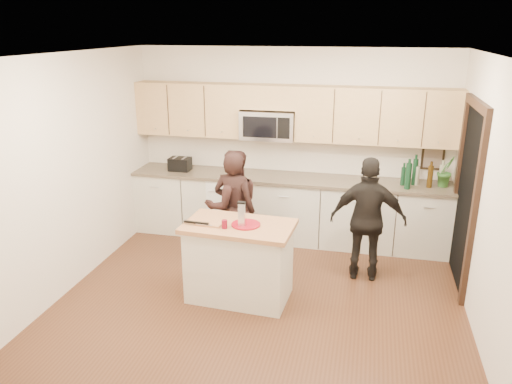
% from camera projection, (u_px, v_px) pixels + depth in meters
% --- Properties ---
extents(floor, '(4.50, 4.50, 0.00)m').
position_uv_depth(floor, '(262.00, 295.00, 5.79)').
color(floor, '#522F1C').
rests_on(floor, ground).
extents(room_shell, '(4.52, 4.02, 2.71)m').
position_uv_depth(room_shell, '(263.00, 150.00, 5.24)').
color(room_shell, beige).
rests_on(room_shell, ground).
extents(back_cabinetry, '(4.50, 0.66, 0.94)m').
position_uv_depth(back_cabinetry, '(287.00, 208.00, 7.20)').
color(back_cabinetry, beige).
rests_on(back_cabinetry, ground).
extents(upper_cabinetry, '(4.50, 0.33, 0.75)m').
position_uv_depth(upper_cabinetry, '(293.00, 112.00, 6.89)').
color(upper_cabinetry, tan).
rests_on(upper_cabinetry, ground).
extents(microwave, '(0.76, 0.41, 0.40)m').
position_uv_depth(microwave, '(268.00, 125.00, 6.99)').
color(microwave, silver).
rests_on(microwave, ground).
extents(doorway, '(0.06, 1.25, 2.20)m').
position_uv_depth(doorway, '(467.00, 190.00, 5.78)').
color(doorway, black).
rests_on(doorway, ground).
extents(framed_picture, '(0.30, 0.03, 0.38)m').
position_uv_depth(framed_picture, '(433.00, 156.00, 6.80)').
color(framed_picture, black).
rests_on(framed_picture, ground).
extents(dish_towel, '(0.34, 0.60, 0.48)m').
position_uv_depth(dish_towel, '(220.00, 186.00, 7.12)').
color(dish_towel, white).
rests_on(dish_towel, ground).
extents(island, '(1.24, 0.77, 0.90)m').
position_uv_depth(island, '(239.00, 261.00, 5.61)').
color(island, beige).
rests_on(island, ground).
extents(red_plate, '(0.32, 0.32, 0.02)m').
position_uv_depth(red_plate, '(246.00, 224.00, 5.44)').
color(red_plate, maroon).
rests_on(red_plate, island).
extents(box_grater, '(0.08, 0.05, 0.27)m').
position_uv_depth(box_grater, '(242.00, 213.00, 5.36)').
color(box_grater, silver).
rests_on(box_grater, red_plate).
extents(drink_glass, '(0.06, 0.06, 0.09)m').
position_uv_depth(drink_glass, '(224.00, 224.00, 5.35)').
color(drink_glass, maroon).
rests_on(drink_glass, island).
extents(cutting_board, '(0.29, 0.18, 0.02)m').
position_uv_depth(cutting_board, '(210.00, 224.00, 5.46)').
color(cutting_board, '#A86E46').
rests_on(cutting_board, island).
extents(tongs, '(0.29, 0.05, 0.02)m').
position_uv_depth(tongs, '(196.00, 223.00, 5.44)').
color(tongs, black).
rests_on(tongs, cutting_board).
extents(knife, '(0.19, 0.03, 0.01)m').
position_uv_depth(knife, '(204.00, 225.00, 5.40)').
color(knife, silver).
rests_on(knife, cutting_board).
extents(toaster, '(0.30, 0.23, 0.19)m').
position_uv_depth(toaster, '(180.00, 164.00, 7.34)').
color(toaster, black).
rests_on(toaster, back_cabinetry).
extents(bottle_cluster, '(0.57, 0.35, 0.41)m').
position_uv_depth(bottle_cluster, '(420.00, 173.00, 6.59)').
color(bottle_cluster, '#11331B').
rests_on(bottle_cluster, back_cabinetry).
extents(orchid, '(0.30, 0.29, 0.42)m').
position_uv_depth(orchid, '(446.00, 171.00, 6.56)').
color(orchid, '#356A2A').
rests_on(orchid, back_cabinetry).
extents(woman_left, '(0.60, 0.45, 1.51)m').
position_uv_depth(woman_left, '(234.00, 209.00, 6.32)').
color(woman_left, black).
rests_on(woman_left, ground).
extents(woman_center, '(0.90, 0.82, 1.50)m').
position_uv_depth(woman_center, '(233.00, 207.00, 6.44)').
color(woman_center, black).
rests_on(woman_center, ground).
extents(woman_right, '(0.90, 0.39, 1.53)m').
position_uv_depth(woman_right, '(368.00, 220.00, 5.96)').
color(woman_right, black).
rests_on(woman_right, ground).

